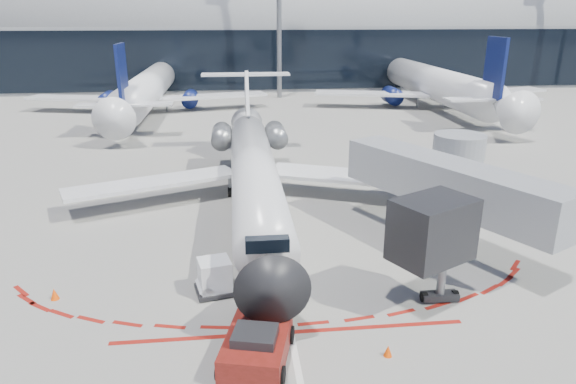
{
  "coord_description": "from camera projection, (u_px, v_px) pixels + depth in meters",
  "views": [
    {
      "loc": [
        -1.95,
        -28.68,
        11.92
      ],
      "look_at": [
        0.87,
        -2.42,
        2.69
      ],
      "focal_mm": 32.0,
      "sensor_mm": 36.0,
      "label": 1
    }
  ],
  "objects": [
    {
      "name": "ground",
      "position": [
        269.0,
        221.0,
        31.05
      ],
      "size": [
        260.0,
        260.0,
        0.0
      ],
      "primitive_type": "plane",
      "color": "slate",
      "rests_on": "ground"
    },
    {
      "name": "apron_centerline",
      "position": [
        267.0,
        209.0,
        32.93
      ],
      "size": [
        0.25,
        40.0,
        0.01
      ],
      "primitive_type": "cube",
      "color": "silver",
      "rests_on": "ground"
    },
    {
      "name": "apron_stop_bar",
      "position": [
        291.0,
        332.0,
        20.26
      ],
      "size": [
        14.0,
        0.25,
        0.01
      ],
      "primitive_type": "cube",
      "color": "maroon",
      "rests_on": "ground"
    },
    {
      "name": "terminal_building",
      "position": [
        242.0,
        34.0,
        89.22
      ],
      "size": [
        150.0,
        24.15,
        24.0
      ],
      "color": "gray",
      "rests_on": "ground"
    },
    {
      "name": "jet_bridge",
      "position": [
        450.0,
        184.0,
        28.22
      ],
      "size": [
        10.03,
        15.2,
        4.9
      ],
      "color": "#96999E",
      "rests_on": "ground"
    },
    {
      "name": "light_mast_centre",
      "position": [
        279.0,
        9.0,
        72.48
      ],
      "size": [
        0.7,
        0.7,
        25.0
      ],
      "primitive_type": "cylinder",
      "color": "slate",
      "rests_on": "ground"
    },
    {
      "name": "regional_jet",
      "position": [
        253.0,
        166.0,
        33.27
      ],
      "size": [
        24.36,
        30.04,
        7.52
      ],
      "color": "silver",
      "rests_on": "ground"
    },
    {
      "name": "pushback_tug",
      "position": [
        257.0,
        345.0,
        18.43
      ],
      "size": [
        3.03,
        5.62,
        1.43
      ],
      "rotation": [
        0.0,
        0.0,
        -0.24
      ],
      "color": "#58130C",
      "rests_on": "ground"
    },
    {
      "name": "ramp_worker",
      "position": [
        281.0,
        290.0,
        21.43
      ],
      "size": [
        0.73,
        0.49,
        1.94
      ],
      "primitive_type": "imported",
      "rotation": [
        0.0,
        0.0,
        3.18
      ],
      "color": "#CDE618",
      "rests_on": "ground"
    },
    {
      "name": "uld_container",
      "position": [
        215.0,
        277.0,
        22.87
      ],
      "size": [
        1.99,
        1.8,
        1.61
      ],
      "rotation": [
        0.0,
        0.0,
        0.22
      ],
      "color": "black",
      "rests_on": "ground"
    },
    {
      "name": "safety_cone_left",
      "position": [
        54.0,
        294.0,
        22.52
      ],
      "size": [
        0.38,
        0.38,
        0.52
      ],
      "primitive_type": "cone",
      "color": "#FF4C05",
      "rests_on": "ground"
    },
    {
      "name": "safety_cone_right",
      "position": [
        388.0,
        351.0,
        18.79
      ],
      "size": [
        0.32,
        0.32,
        0.44
      ],
      "primitive_type": "cone",
      "color": "#FF4C05",
      "rests_on": "ground"
    },
    {
      "name": "bg_airliner_1",
      "position": [
        146.0,
        65.0,
        64.56
      ],
      "size": [
        35.41,
        37.49,
        11.46
      ],
      "primitive_type": null,
      "color": "silver",
      "rests_on": "ground"
    },
    {
      "name": "bg_airliner_2",
      "position": [
        436.0,
        60.0,
        67.59
      ],
      "size": [
        37.39,
        39.58,
        12.1
      ],
      "primitive_type": null,
      "color": "silver",
      "rests_on": "ground"
    }
  ]
}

